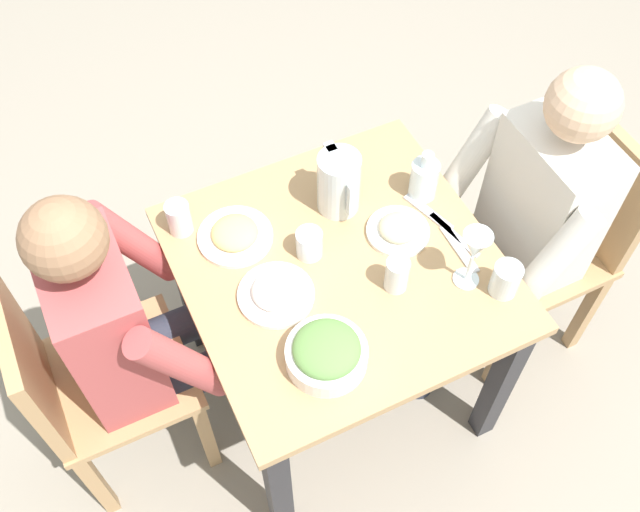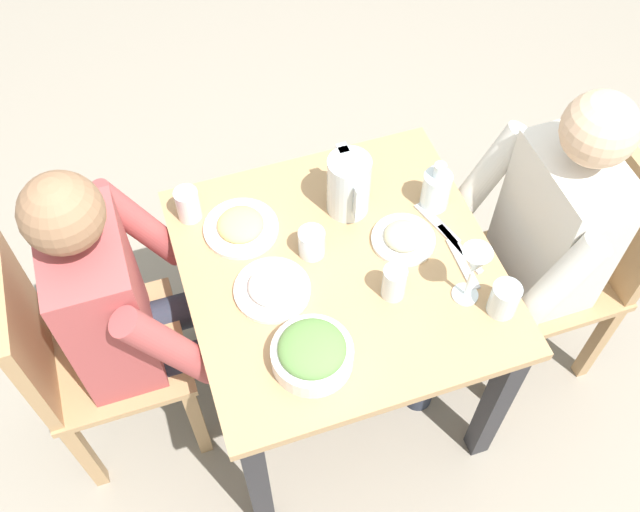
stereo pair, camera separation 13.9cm
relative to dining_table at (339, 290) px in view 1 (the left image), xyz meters
The scene contains 20 objects.
ground_plane 0.58m from the dining_table, ahead, with size 8.00×8.00×0.00m, color gray.
dining_table is the anchor object (origin of this frame).
chair_near 0.75m from the dining_table, 96.65° to the right, with size 0.40×0.40×0.89m.
chair_far 0.74m from the dining_table, 85.15° to the left, with size 0.40×0.40×0.89m.
diner_near 0.54m from the dining_table, 99.18° to the right, with size 0.48×0.53×1.18m.
diner_far 0.54m from the dining_table, 83.30° to the left, with size 0.48×0.53×1.18m.
water_pitcher 0.31m from the dining_table, 155.05° to the left, with size 0.16×0.12×0.19m.
salad_bowl 0.34m from the dining_table, 33.41° to the right, with size 0.20×0.20×0.09m.
plate_beans 0.24m from the dining_table, 97.95° to the left, with size 0.18×0.18×0.05m.
plate_yoghurt 0.25m from the dining_table, 85.31° to the right, with size 0.20×0.20×0.05m.
plate_fries 0.34m from the dining_table, 133.04° to the right, with size 0.21×0.21×0.05m.
water_glass_center 0.19m from the dining_table, 141.10° to the right, with size 0.07×0.07×0.09m, color silver.
water_glass_by_pitcher 0.24m from the dining_table, 39.72° to the left, with size 0.06×0.06×0.10m, color silver.
water_glass_far_right 0.47m from the dining_table, 53.72° to the left, with size 0.08×0.08×0.10m, color silver.
water_glass_near_left 0.49m from the dining_table, 131.03° to the right, with size 0.07×0.07×0.10m, color silver.
wine_glass 0.43m from the dining_table, 56.04° to the left, with size 0.08×0.08×0.20m.
oil_carafe 0.39m from the dining_table, 110.61° to the left, with size 0.08×0.08×0.16m.
fork_near 0.36m from the dining_table, 72.92° to the left, with size 0.17×0.03×0.01m, color silver.
knife_near 0.36m from the dining_table, 81.45° to the left, with size 0.18×0.02×0.01m, color silver.
fork_far 0.34m from the dining_table, 99.46° to the left, with size 0.17×0.03×0.01m, color silver.
Camera 1 is at (0.98, -0.53, 2.34)m, focal length 41.07 mm.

